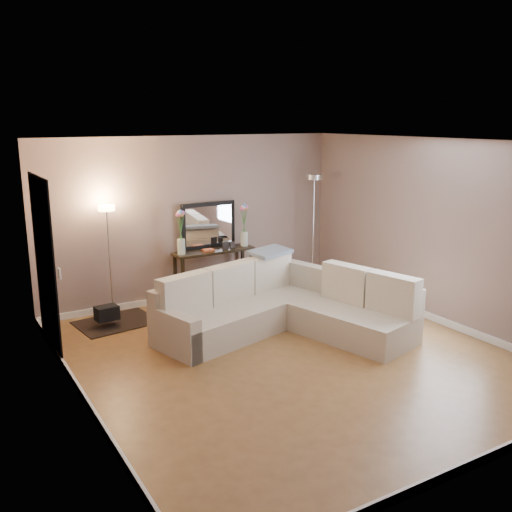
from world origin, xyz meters
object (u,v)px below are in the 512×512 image
sectional_sofa (280,308)px  floor_lamp_lit (108,239)px  console_table (210,272)px  floor_lamp_unlit (314,208)px

sectional_sofa → floor_lamp_lit: bearing=135.5°
console_table → floor_lamp_lit: 1.73m
floor_lamp_unlit → floor_lamp_lit: bearing=176.7°
sectional_sofa → floor_lamp_unlit: 2.53m
sectional_sofa → console_table: sectional_sofa is taller
floor_lamp_unlit → sectional_sofa: bearing=-136.9°
sectional_sofa → floor_lamp_lit: 2.67m
floor_lamp_lit → floor_lamp_unlit: size_ratio=0.85×
sectional_sofa → floor_lamp_unlit: bearing=43.1°
floor_lamp_lit → floor_lamp_unlit: 3.50m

